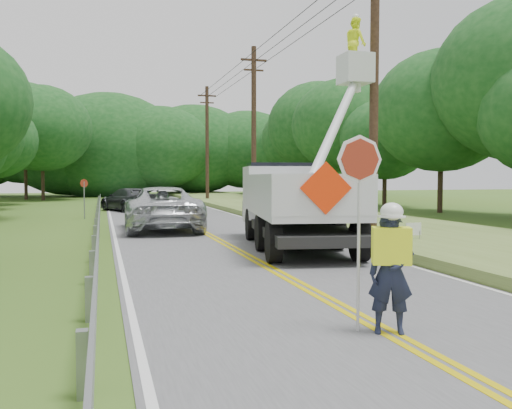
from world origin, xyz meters
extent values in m
plane|color=#415E1A|center=(0.00, 0.00, 0.00)|extent=(140.00, 140.00, 0.00)
cube|color=#505053|center=(0.00, 14.00, 0.01)|extent=(7.20, 96.00, 0.02)
cube|color=#CFB705|center=(-0.10, 14.00, 0.02)|extent=(0.12, 96.00, 0.00)
cube|color=#CFB705|center=(0.10, 14.00, 0.02)|extent=(0.12, 96.00, 0.00)
cube|color=silver|center=(-3.45, 14.00, 0.02)|extent=(0.12, 96.00, 0.00)
cube|color=silver|center=(3.45, 14.00, 0.02)|extent=(0.12, 96.00, 0.00)
cube|color=gray|center=(-4.10, -2.00, 0.35)|extent=(0.12, 0.14, 0.70)
cube|color=gray|center=(-4.10, 1.00, 0.35)|extent=(0.12, 0.14, 0.70)
cube|color=gray|center=(-4.10, 4.00, 0.35)|extent=(0.12, 0.14, 0.70)
cube|color=gray|center=(-4.10, 7.00, 0.35)|extent=(0.12, 0.14, 0.70)
cube|color=gray|center=(-4.10, 10.00, 0.35)|extent=(0.12, 0.14, 0.70)
cube|color=gray|center=(-4.10, 13.00, 0.35)|extent=(0.12, 0.14, 0.70)
cube|color=gray|center=(-4.10, 16.00, 0.35)|extent=(0.12, 0.14, 0.70)
cube|color=gray|center=(-4.10, 19.00, 0.35)|extent=(0.12, 0.14, 0.70)
cube|color=gray|center=(-4.10, 22.00, 0.35)|extent=(0.12, 0.14, 0.70)
cube|color=gray|center=(-4.10, 25.00, 0.35)|extent=(0.12, 0.14, 0.70)
cube|color=gray|center=(-4.10, 28.00, 0.35)|extent=(0.12, 0.14, 0.70)
cube|color=gray|center=(-4.10, 31.00, 0.35)|extent=(0.12, 0.14, 0.70)
cube|color=gray|center=(-4.10, 34.00, 0.35)|extent=(0.12, 0.14, 0.70)
cube|color=gray|center=(-4.10, 37.00, 0.35)|extent=(0.12, 0.14, 0.70)
cube|color=gray|center=(-4.00, 15.00, 0.60)|extent=(0.05, 48.00, 0.34)
cylinder|color=black|center=(5.00, 9.00, 5.00)|extent=(0.30, 0.30, 10.00)
cylinder|color=black|center=(5.00, 24.00, 5.00)|extent=(0.30, 0.30, 10.00)
cube|color=black|center=(5.00, 24.00, 9.20)|extent=(1.60, 0.12, 0.12)
cube|color=black|center=(5.00, 24.00, 8.60)|extent=(1.20, 0.10, 0.10)
cylinder|color=black|center=(5.00, 39.00, 5.00)|extent=(0.30, 0.30, 10.00)
cube|color=black|center=(5.00, 39.00, 9.20)|extent=(1.60, 0.12, 0.12)
cube|color=black|center=(5.00, 39.00, 8.60)|extent=(1.20, 0.10, 0.10)
cylinder|color=black|center=(4.30, 17.50, 9.10)|extent=(0.03, 43.00, 0.03)
cylinder|color=black|center=(5.00, 17.50, 9.10)|extent=(0.03, 43.00, 0.03)
cylinder|color=black|center=(5.70, 17.50, 9.10)|extent=(0.03, 43.00, 0.03)
cube|color=#566B2E|center=(7.10, 14.00, 0.15)|extent=(7.00, 96.00, 0.30)
cylinder|color=#332319|center=(-9.10, 45.98, 1.93)|extent=(0.32, 0.32, 3.86)
ellipsoid|color=#124216|center=(-9.10, 45.98, 6.65)|extent=(9.00, 9.00, 7.92)
cylinder|color=#332319|center=(-10.86, 48.34, 2.03)|extent=(0.32, 0.32, 4.06)
ellipsoid|color=#124216|center=(-10.86, 48.34, 6.99)|extent=(9.48, 9.48, 8.34)
cylinder|color=#332319|center=(16.04, 21.12, 1.80)|extent=(0.32, 0.32, 3.60)
ellipsoid|color=#124216|center=(16.04, 21.12, 6.21)|extent=(8.41, 8.41, 7.40)
cylinder|color=#332319|center=(16.02, 27.87, 1.43)|extent=(0.32, 0.32, 2.85)
ellipsoid|color=#124216|center=(16.02, 27.87, 4.92)|extent=(6.66, 6.66, 5.86)
cylinder|color=#332319|center=(14.94, 32.41, 1.83)|extent=(0.32, 0.32, 3.66)
ellipsoid|color=#124216|center=(14.94, 32.41, 6.31)|extent=(8.54, 8.54, 7.52)
cylinder|color=#332319|center=(15.13, 38.48, 1.97)|extent=(0.32, 0.32, 3.93)
ellipsoid|color=#124216|center=(15.13, 38.48, 6.77)|extent=(9.17, 9.17, 8.07)
cylinder|color=#332319|center=(15.29, 43.06, 1.71)|extent=(0.32, 0.32, 3.42)
ellipsoid|color=#124216|center=(15.29, 43.06, 5.88)|extent=(7.97, 7.97, 7.02)
cylinder|color=#332319|center=(14.62, 46.17, 1.47)|extent=(0.32, 0.32, 2.93)
ellipsoid|color=#124216|center=(14.62, 46.17, 5.05)|extent=(6.85, 6.85, 6.02)
ellipsoid|color=#124216|center=(-12.14, 57.28, 5.50)|extent=(10.86, 8.14, 8.14)
ellipsoid|color=#124216|center=(-7.32, 56.41, 5.50)|extent=(14.36, 10.77, 10.77)
ellipsoid|color=#124216|center=(-2.99, 56.15, 5.50)|extent=(16.47, 12.35, 12.35)
ellipsoid|color=#124216|center=(2.46, 54.40, 5.50)|extent=(12.42, 9.31, 9.31)
ellipsoid|color=#124216|center=(7.06, 57.79, 5.50)|extent=(14.36, 10.77, 10.77)
ellipsoid|color=#124216|center=(13.51, 56.98, 5.50)|extent=(12.75, 9.56, 9.56)
ellipsoid|color=#124216|center=(17.44, 56.09, 5.50)|extent=(11.43, 8.57, 8.57)
ellipsoid|color=#124216|center=(22.13, 54.07, 5.50)|extent=(15.65, 11.74, 11.74)
imported|color=#191E33|center=(0.01, -0.88, 0.88)|extent=(0.74, 0.62, 1.72)
cube|color=#D5EA1C|center=(0.01, -0.88, 1.27)|extent=(0.61, 0.50, 0.52)
ellipsoid|color=white|center=(0.01, -0.88, 1.75)|extent=(0.32, 0.32, 0.26)
cylinder|color=#B7B7B7|center=(-0.38, -0.66, 1.22)|extent=(0.04, 0.04, 2.40)
cylinder|color=maroon|center=(-0.38, -0.66, 2.48)|extent=(0.69, 0.03, 0.69)
cylinder|color=black|center=(0.33, 5.49, 0.57)|extent=(0.51, 1.13, 1.09)
cylinder|color=black|center=(2.58, 5.14, 0.57)|extent=(0.51, 1.13, 1.09)
cylinder|color=black|center=(0.69, 7.74, 0.57)|extent=(0.51, 1.13, 1.09)
cylinder|color=black|center=(2.93, 7.38, 0.57)|extent=(0.51, 1.13, 1.09)
cylinder|color=black|center=(1.13, 10.55, 0.57)|extent=(0.51, 1.13, 1.09)
cylinder|color=black|center=(3.38, 10.20, 0.57)|extent=(0.51, 1.13, 1.09)
cube|color=black|center=(1.86, 7.90, 0.65)|extent=(3.50, 7.57, 0.28)
cube|color=silver|center=(1.74, 7.11, 1.22)|extent=(3.41, 5.58, 0.25)
cube|color=silver|center=(0.47, 7.32, 1.78)|extent=(0.89, 5.18, 1.02)
cube|color=silver|center=(3.01, 6.91, 1.78)|extent=(0.89, 5.18, 1.02)
cube|color=silver|center=(1.33, 4.55, 1.78)|extent=(2.60, 0.48, 1.02)
cube|color=silver|center=(2.35, 10.94, 1.56)|extent=(2.87, 2.54, 2.05)
cube|color=black|center=(2.38, 11.16, 2.30)|extent=(2.48, 1.82, 0.85)
cube|color=silver|center=(1.54, 5.88, 1.78)|extent=(1.17, 1.17, 0.91)
cube|color=silver|center=(4.30, 9.00, 5.81)|extent=(0.97, 0.97, 0.97)
imported|color=#D5EA1C|center=(4.30, 9.00, 6.66)|extent=(0.62, 0.80, 1.65)
cube|color=#FF3307|center=(1.32, 4.47, 1.96)|extent=(1.28, 0.24, 1.29)
imported|color=silver|center=(-1.50, 15.01, 0.92)|extent=(3.17, 6.53, 1.79)
imported|color=#35383C|center=(-2.27, 27.79, 0.75)|extent=(3.81, 5.46, 1.47)
cylinder|color=gray|center=(-4.77, 21.90, 0.98)|extent=(0.06, 0.06, 1.96)
cylinder|color=maroon|center=(-4.77, 21.90, 1.87)|extent=(0.40, 0.24, 0.45)
cube|color=white|center=(5.34, 7.02, 0.61)|extent=(0.56, 0.08, 0.39)
cylinder|color=gray|center=(5.12, 7.02, 0.28)|extent=(0.02, 0.02, 0.56)
cylinder|color=gray|center=(5.56, 7.02, 0.28)|extent=(0.02, 0.02, 0.56)
camera|label=1|loc=(-3.89, -7.63, 2.24)|focal=38.04mm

